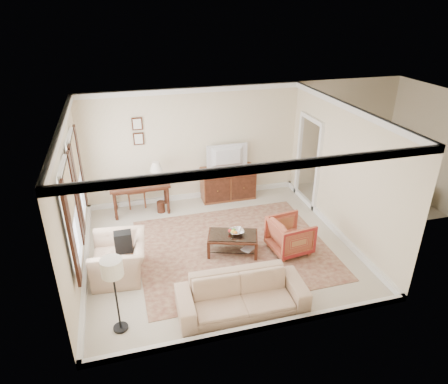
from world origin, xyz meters
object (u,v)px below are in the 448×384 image
tv (228,150)px  striped_armchair (290,234)px  sofa (242,290)px  sideboard (228,183)px  club_armchair (119,253)px  coffee_table (233,239)px  writing_desk (140,187)px

tv → striped_armchair: size_ratio=1.26×
sofa → tv: bearing=79.1°
sideboard → club_armchair: bearing=-137.8°
coffee_table → club_armchair: (-2.28, -0.15, 0.17)m
writing_desk → tv: bearing=3.4°
writing_desk → sideboard: sideboard is taller
tv → club_armchair: bearing=41.9°
sideboard → tv: bearing=-90.0°
writing_desk → striped_armchair: striped_armchair is taller
coffee_table → striped_armchair: 1.20m
tv → coffee_table: bearing=76.4°
coffee_table → striped_armchair: bearing=-12.3°
tv → striped_armchair: bearing=102.2°
sideboard → club_armchair: 3.87m
sideboard → club_armchair: size_ratio=1.22×
writing_desk → tv: size_ratio=1.39×
sofa → writing_desk: bearing=110.4°
writing_desk → club_armchair: 2.52m
writing_desk → tv: 2.37m
sideboard → striped_armchair: (0.58, -2.70, -0.02)m
tv → coffee_table: (-0.59, -2.43, -1.04)m
coffee_table → sofa: 1.72m
sideboard → club_armchair: (-2.87, -2.60, 0.07)m
sideboard → tv: 0.94m
club_armchair → tv: bearing=137.2°
coffee_table → striped_armchair: size_ratio=1.42×
coffee_table → sofa: (-0.34, -1.69, 0.10)m
sideboard → coffee_table: size_ratio=1.21×
tv → sofa: 4.32m
writing_desk → club_armchair: club_armchair is taller
writing_desk → sideboard: 2.28m
writing_desk → sofa: size_ratio=0.65×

